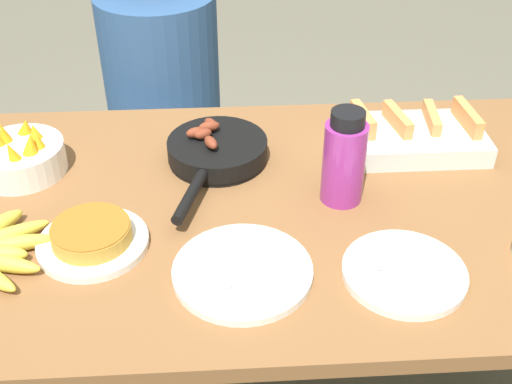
% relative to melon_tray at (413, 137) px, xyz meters
% --- Properties ---
extents(dining_table, '(1.62, 0.86, 0.73)m').
position_rel_melon_tray_xyz_m(dining_table, '(-0.38, -0.20, -0.13)').
color(dining_table, brown).
rests_on(dining_table, ground_plane).
extents(melon_tray, '(0.33, 0.20, 0.10)m').
position_rel_melon_tray_xyz_m(melon_tray, '(0.00, 0.00, 0.00)').
color(melon_tray, silver).
rests_on(melon_tray, dining_table).
extents(skillet, '(0.23, 0.39, 0.08)m').
position_rel_melon_tray_xyz_m(skillet, '(-0.46, -0.03, -0.00)').
color(skillet, black).
rests_on(skillet, dining_table).
extents(frittata_plate_center, '(0.21, 0.21, 0.05)m').
position_rel_melon_tray_xyz_m(frittata_plate_center, '(-0.71, -0.32, -0.01)').
color(frittata_plate_center, white).
rests_on(frittata_plate_center, dining_table).
extents(empty_plate_near_front, '(0.23, 0.23, 0.02)m').
position_rel_melon_tray_xyz_m(empty_plate_near_front, '(-0.13, -0.43, -0.02)').
color(empty_plate_near_front, white).
rests_on(empty_plate_near_front, dining_table).
extents(empty_plate_far_left, '(0.26, 0.26, 0.02)m').
position_rel_melon_tray_xyz_m(empty_plate_far_left, '(-0.42, -0.41, -0.02)').
color(empty_plate_far_left, white).
rests_on(empty_plate_far_left, dining_table).
extents(fruit_bowl_mango, '(0.20, 0.20, 0.11)m').
position_rel_melon_tray_xyz_m(fruit_bowl_mango, '(-0.90, -0.04, 0.01)').
color(fruit_bowl_mango, white).
rests_on(fruit_bowl_mango, dining_table).
extents(water_bottle, '(0.09, 0.09, 0.21)m').
position_rel_melon_tray_xyz_m(water_bottle, '(-0.20, -0.19, 0.07)').
color(water_bottle, '#992D89').
rests_on(water_bottle, dining_table).
extents(person_figure, '(0.38, 0.38, 1.19)m').
position_rel_melon_tray_xyz_m(person_figure, '(-0.62, 0.49, -0.28)').
color(person_figure, black).
rests_on(person_figure, ground_plane).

